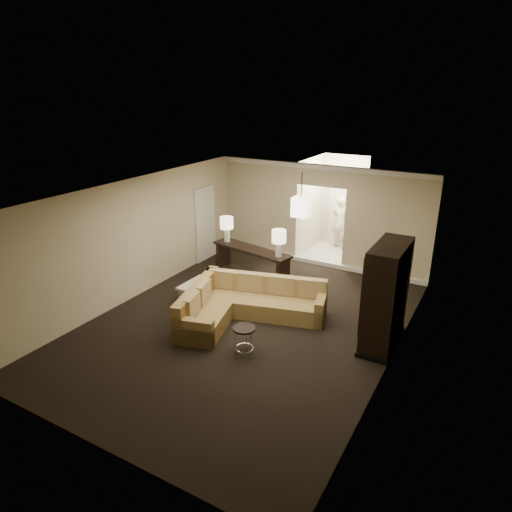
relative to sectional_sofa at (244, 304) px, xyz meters
The scene contains 19 objects.
ground 0.44m from the sectional_sofa, 52.19° to the right, with size 8.00×8.00×0.00m, color black.
wall_back 3.93m from the sectional_sofa, 87.34° to the left, with size 6.00×0.04×2.80m, color #C5B895.
wall_front 4.36m from the sectional_sofa, 87.62° to the right, with size 6.00×0.04×2.80m, color #C5B895.
wall_left 3.03m from the sectional_sofa, behind, with size 0.04×8.00×2.80m, color #C5B895.
wall_right 3.36m from the sectional_sofa, ahead, with size 0.04×8.00×2.80m, color #C5B895.
ceiling 2.49m from the sectional_sofa, 52.19° to the right, with size 6.00×8.00×0.02m, color white.
crown_molding 4.43m from the sectional_sofa, 87.30° to the left, with size 6.00×0.10×0.12m, color white.
baseboard 3.74m from the sectional_sofa, 87.30° to the left, with size 6.00×0.10×0.12m, color white.
side_door 3.87m from the sectional_sofa, 137.35° to the left, with size 0.05×0.90×2.10m, color silver.
foyer 5.21m from the sectional_sofa, 88.04° to the left, with size 1.44×2.02×2.80m.
sectional_sofa is the anchor object (origin of this frame).
coffee_table 1.32m from the sectional_sofa, 165.69° to the left, with size 0.96×0.96×0.39m.
console_table 2.08m from the sectional_sofa, 115.10° to the left, with size 2.30×0.94×0.87m.
armoire 2.97m from the sectional_sofa, ahead, with size 0.61×1.43×2.05m.
drink_table 1.36m from the sectional_sofa, 58.63° to the right, with size 0.43×0.43×0.54m.
table_lamp_left 2.85m from the sectional_sofa, 130.17° to the left, with size 0.35×0.35×0.66m.
table_lamp_right 1.97m from the sectional_sofa, 91.02° to the left, with size 0.35×0.35×0.66m.
pendant_light 2.96m from the sectional_sofa, 85.95° to the left, with size 0.38×0.38×1.09m.
person 5.41m from the sectional_sofa, 87.39° to the left, with size 0.65×0.43×1.80m, color beige.
Camera 1 is at (4.37, -7.30, 4.76)m, focal length 32.00 mm.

